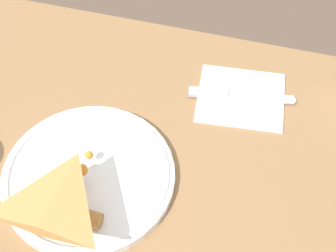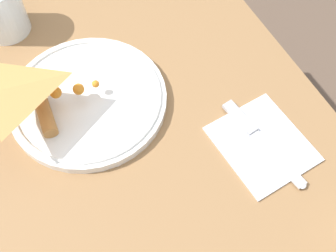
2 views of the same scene
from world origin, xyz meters
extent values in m
plane|color=brown|center=(0.00, 0.00, 0.00)|extent=(6.00, 6.00, 0.00)
cube|color=olive|center=(0.00, 0.00, 0.71)|extent=(1.10, 0.67, 0.03)
cube|color=#382D23|center=(-0.50, 0.28, 0.35)|extent=(0.06, 0.06, 0.69)
cylinder|color=white|center=(-0.02, -0.04, 0.73)|extent=(0.27, 0.27, 0.02)
torus|color=white|center=(-0.02, -0.04, 0.74)|extent=(0.25, 0.25, 0.01)
pyramid|color=tan|center=(-0.02, -0.05, 0.75)|extent=(0.12, 0.13, 0.02)
cylinder|color=#B77A3D|center=(-0.03, -0.11, 0.75)|extent=(0.11, 0.03, 0.02)
sphere|color=orange|center=(-0.02, -0.02, 0.76)|extent=(0.01, 0.01, 0.01)
sphere|color=orange|center=(-0.03, -0.05, 0.76)|extent=(0.02, 0.02, 0.02)
sphere|color=orange|center=(-0.04, -0.08, 0.76)|extent=(0.02, 0.02, 0.02)
cylinder|color=white|center=(-0.25, -0.12, 0.77)|extent=(0.09, 0.09, 0.10)
cylinder|color=white|center=(-0.25, -0.12, 0.77)|extent=(0.08, 0.08, 0.08)
cube|color=silver|center=(0.18, 0.19, 0.72)|extent=(0.16, 0.15, 0.00)
cube|color=#B2B2B7|center=(0.12, 0.18, 0.73)|extent=(0.07, 0.03, 0.01)
cube|color=silver|center=(0.21, 0.19, 0.73)|extent=(0.12, 0.03, 0.00)
ellipsoid|color=silver|center=(0.26, 0.20, 0.73)|extent=(0.02, 0.02, 0.00)
camera|label=1|loc=(0.20, -0.41, 1.42)|focal=55.00mm
camera|label=2|loc=(0.40, -0.09, 1.33)|focal=45.00mm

